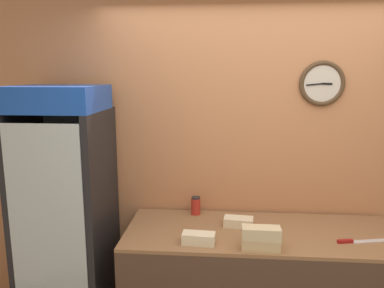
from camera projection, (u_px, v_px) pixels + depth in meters
wall_back at (258, 153)px, 3.01m from camera, size 5.20×0.09×2.70m
prep_counter at (259, 286)px, 2.78m from camera, size 1.95×0.74×0.87m
beverage_cooler at (68, 200)px, 2.87m from camera, size 0.63×0.65×1.90m
sandwich_stack_bottom at (261, 244)px, 2.40m from camera, size 0.25×0.11×0.08m
sandwich_stack_middle at (261, 233)px, 2.39m from camera, size 0.25×0.11×0.08m
sandwich_flat_left at (238, 222)px, 2.77m from camera, size 0.22×0.14×0.07m
sandwich_flat_right at (199, 238)px, 2.48m from camera, size 0.22×0.12×0.08m
chefs_knife at (356, 241)px, 2.51m from camera, size 0.36×0.11×0.02m
condiment_jar at (196, 206)px, 3.00m from camera, size 0.07×0.07×0.15m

